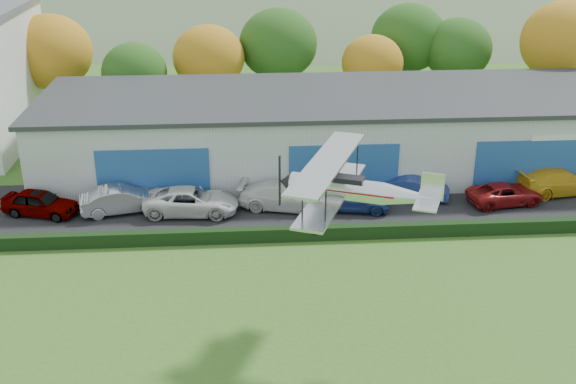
{
  "coord_description": "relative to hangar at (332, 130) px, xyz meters",
  "views": [
    {
      "loc": [
        -1.49,
        -19.3,
        18.14
      ],
      "look_at": [
        0.64,
        10.78,
        5.29
      ],
      "focal_mm": 43.85,
      "sensor_mm": 36.0,
      "label": 1
    }
  ],
  "objects": [
    {
      "name": "car_0",
      "position": [
        -18.75,
        -7.37,
        -1.82
      ],
      "size": [
        4.96,
        3.11,
        1.58
      ],
      "primitive_type": "imported",
      "rotation": [
        0.0,
        0.0,
        1.28
      ],
      "color": "gray",
      "rests_on": "apron"
    },
    {
      "name": "car_1",
      "position": [
        -13.86,
        -7.33,
        -1.78
      ],
      "size": [
        5.3,
        2.92,
        1.65
      ],
      "primitive_type": "imported",
      "rotation": [
        0.0,
        0.0,
        1.82
      ],
      "color": "silver",
      "rests_on": "apron"
    },
    {
      "name": "car_6",
      "position": [
        10.03,
        -7.75,
        -1.94
      ],
      "size": [
        5.06,
        2.93,
        1.33
      ],
      "primitive_type": "imported",
      "rotation": [
        0.0,
        0.0,
        1.73
      ],
      "color": "maroon",
      "rests_on": "apron"
    },
    {
      "name": "car_5",
      "position": [
        4.56,
        -6.51,
        -1.89
      ],
      "size": [
        4.58,
        2.75,
        1.42
      ],
      "primitive_type": "imported",
      "rotation": [
        0.0,
        0.0,
        1.26
      ],
      "color": "navy",
      "rests_on": "apron"
    },
    {
      "name": "hedge",
      "position": [
        -2.0,
        -11.78,
        -2.26
      ],
      "size": [
        46.0,
        0.6,
        0.8
      ],
      "primitive_type": "cube",
      "color": "black",
      "rests_on": "ground"
    },
    {
      "name": "tree_belt",
      "position": [
        -4.15,
        12.64,
        2.95
      ],
      "size": [
        75.7,
        13.22,
        10.12
      ],
      "color": "#3D2614",
      "rests_on": "ground"
    },
    {
      "name": "car_2",
      "position": [
        -9.62,
        -7.8,
        -1.81
      ],
      "size": [
        5.94,
        3.08,
        1.6
      ],
      "primitive_type": "imported",
      "rotation": [
        0.0,
        0.0,
        1.5
      ],
      "color": "silver",
      "rests_on": "apron"
    },
    {
      "name": "hangar",
      "position": [
        0.0,
        0.0,
        0.0
      ],
      "size": [
        40.6,
        12.6,
        5.3
      ],
      "color": "#B2B7BC",
      "rests_on": "ground"
    },
    {
      "name": "car_7",
      "position": [
        14.15,
        -6.35,
        -1.77
      ],
      "size": [
        6.04,
        3.23,
        1.66
      ],
      "primitive_type": "imported",
      "rotation": [
        0.0,
        0.0,
        1.73
      ],
      "color": "gold",
      "rests_on": "apron"
    },
    {
      "name": "biplane",
      "position": [
        -2.01,
        -20.76,
        4.28
      ],
      "size": [
        6.97,
        7.79,
        2.96
      ],
      "rotation": [
        0.0,
        0.0,
        -0.39
      ],
      "color": "silver"
    },
    {
      "name": "distant_hills",
      "position": [
        -9.38,
        112.02,
        -15.7
      ],
      "size": [
        430.0,
        196.0,
        56.0
      ],
      "color": "#4C6642",
      "rests_on": "ground"
    },
    {
      "name": "car_4",
      "position": [
        0.23,
        -8.03,
        -1.81
      ],
      "size": [
        4.91,
        2.63,
        1.59
      ],
      "primitive_type": "imported",
      "rotation": [
        0.0,
        0.0,
        1.4
      ],
      "color": "navy",
      "rests_on": "apron"
    },
    {
      "name": "apron",
      "position": [
        -2.0,
        -6.98,
        -2.63
      ],
      "size": [
        48.0,
        9.0,
        0.05
      ],
      "primitive_type": "cube",
      "color": "black",
      "rests_on": "ground"
    },
    {
      "name": "car_3",
      "position": [
        -3.88,
        -7.46,
        -1.79
      ],
      "size": [
        6.01,
        3.49,
        1.64
      ],
      "primitive_type": "imported",
      "rotation": [
        0.0,
        0.0,
        1.35
      ],
      "color": "silver",
      "rests_on": "apron"
    }
  ]
}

